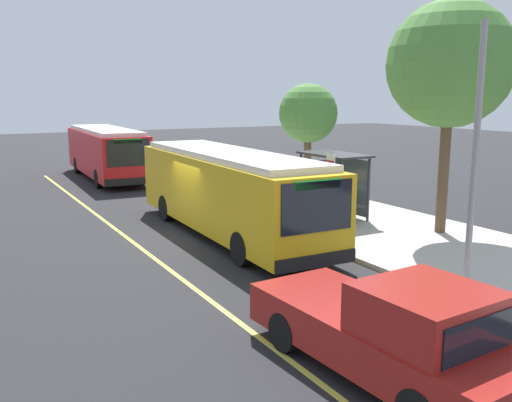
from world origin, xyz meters
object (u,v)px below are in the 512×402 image
Objects in this scene: route_sign_post at (330,184)px; pickup_truck at (392,332)px; transit_bus_second at (106,151)px; pedestrian_commuter at (307,196)px; transit_bus_main at (228,190)px; waiting_bench at (332,204)px.

pickup_truck is at bearing -30.22° from route_sign_post.
pedestrian_commuter is (15.77, 3.41, -0.50)m from transit_bus_second.
transit_bus_second reaches higher than pedestrian_commuter.
pedestrian_commuter is (0.09, 3.24, -0.50)m from transit_bus_main.
pickup_truck is 12.48m from waiting_bench.
transit_bus_second is 1.94× the size of pickup_truck.
pickup_truck is 9.27m from route_sign_post.
pedestrian_commuter is at bearing 12.19° from transit_bus_second.
route_sign_post is at bearing -38.78° from waiting_bench.
pickup_truck is 11.55m from pedestrian_commuter.
transit_bus_second reaches higher than pickup_truck.
pickup_truck is at bearing -32.48° from waiting_bench.
transit_bus_main is 1.03× the size of transit_bus_second.
route_sign_post is at bearing 149.78° from pickup_truck.
transit_bus_second is 26.11m from pickup_truck.
waiting_bench is 3.56m from route_sign_post.
pickup_truck is 3.44× the size of waiting_bench.
pickup_truck is at bearing -11.31° from transit_bus_main.
pickup_truck is 3.26× the size of pedestrian_commuter.
waiting_bench is 0.95× the size of pedestrian_commuter.
transit_bus_main and transit_bus_second have the same top height.
pickup_truck is at bearing -27.35° from pedestrian_commuter.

